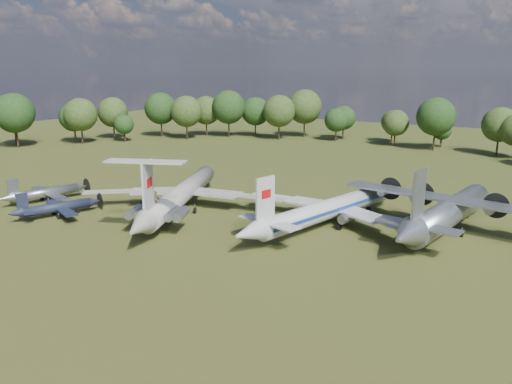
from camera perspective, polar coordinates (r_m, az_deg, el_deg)
The scene contains 7 objects.
ground at distance 81.60m, azimuth -6.37°, elevation -2.66°, with size 300.00×300.00×0.00m, color #293F15.
il62_airliner at distance 84.44m, azimuth -8.43°, elevation -0.59°, with size 34.75×45.18×4.43m, color silver, non-canonical shape.
tu104_jet at distance 76.44m, azimuth 8.50°, elevation -2.28°, with size 30.93×41.23×4.12m, color silver, non-canonical shape.
an12_transport at distance 77.63m, azimuth 21.17°, elevation -2.57°, with size 33.06×36.95×4.86m, color #A1A4A9, non-canonical shape.
small_prop_west at distance 86.29m, azimuth -21.73°, elevation -1.87°, with size 11.61×15.83×2.32m, color black, non-canonical shape.
small_prop_northwest at distance 96.57m, azimuth -22.81°, elevation -0.29°, with size 12.46×17.00×2.49m, color #9B9EA3, non-canonical shape.
person_on_il62 at distance 72.29m, azimuth -11.40°, elevation -0.63°, with size 0.70×0.46×1.93m, color olive.
Camera 1 is at (47.44, -62.10, 23.49)m, focal length 35.00 mm.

